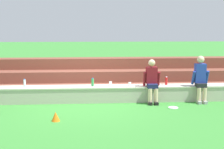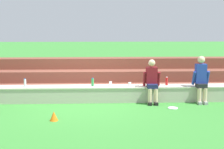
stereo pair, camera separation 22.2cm
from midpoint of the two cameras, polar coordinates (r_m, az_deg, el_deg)
ground_plane at (r=8.90m, az=-3.59°, el=-5.47°), size 80.00×80.00×0.00m
stone_seating_wall at (r=9.09m, az=-3.57°, el=-3.54°), size 8.62×0.55×0.47m
brick_bleachers at (r=10.61m, az=-3.42°, el=-0.76°), size 10.78×1.91×1.12m
person_left_of_center at (r=8.90m, az=8.24°, el=-1.13°), size 0.50×0.53×1.28m
person_center at (r=9.25m, az=17.09°, el=-0.71°), size 0.49×0.47×1.37m
water_bottle_center_gap at (r=9.01m, az=-2.97°, el=-1.47°), size 0.08×0.08×0.25m
water_bottle_mid_right at (r=9.33m, az=10.92°, el=-1.24°), size 0.08×0.08×0.26m
water_bottle_near_right at (r=9.24m, az=-15.38°, el=-1.53°), size 0.06×0.06×0.24m
plastic_cup_left_end at (r=9.10m, az=0.41°, el=-1.71°), size 0.09×0.09×0.12m
plastic_cup_right_end at (r=9.08m, az=4.06°, el=-1.82°), size 0.09×0.09×0.11m
frisbee at (r=8.55m, az=12.10°, el=-6.18°), size 0.27×0.27×0.02m
sports_cone at (r=7.37m, az=-10.04°, el=-7.72°), size 0.20×0.20×0.23m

